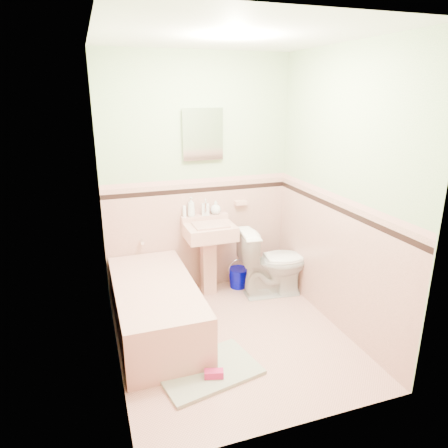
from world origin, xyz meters
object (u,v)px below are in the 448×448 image
object	(u,v)px
soap_bottle_right	(216,208)
bucket	(238,278)
bathtub	(156,309)
soap_bottle_left	(191,207)
toilet	(273,262)
shoe	(214,374)
soap_bottle_mid	(206,207)
medicine_cabinet	(203,134)
sink	(210,260)

from	to	relation	value
soap_bottle_right	bucket	bearing A→B (deg)	-26.08
bathtub	soap_bottle_left	distance (m)	1.15
bathtub	toilet	distance (m)	1.38
bathtub	shoe	distance (m)	0.89
bathtub	toilet	xyz separation A→B (m)	(1.33, 0.33, 0.15)
bathtub	soap_bottle_mid	size ratio (longest dim) A/B	8.57
bathtub	bucket	distance (m)	1.20
bucket	shoe	xyz separation A→B (m)	(-0.74, -1.43, -0.05)
medicine_cabinet	shoe	distance (m)	2.30
soap_bottle_mid	shoe	bearing A→B (deg)	-104.53
sink	toilet	size ratio (longest dim) A/B	1.07
soap_bottle_right	bucket	distance (m)	0.85
bathtub	soap_bottle_mid	bearing A→B (deg)	45.75
medicine_cabinet	shoe	size ratio (longest dim) A/B	3.39
bathtub	shoe	size ratio (longest dim) A/B	10.31
medicine_cabinet	soap_bottle_left	bearing A→B (deg)	-168.29
bathtub	soap_bottle_mid	world-z (taller)	soap_bottle_mid
soap_bottle_left	soap_bottle_mid	xyz separation A→B (m)	(0.16, 0.00, -0.02)
toilet	shoe	size ratio (longest dim) A/B	5.12
sink	soap_bottle_mid	size ratio (longest dim) A/B	4.57
bucket	soap_bottle_mid	bearing A→B (deg)	161.97
sink	soap_bottle_mid	xyz separation A→B (m)	(0.01, 0.18, 0.54)
soap_bottle_left	shoe	distance (m)	1.80
soap_bottle_mid	toilet	size ratio (longest dim) A/B	0.23
bucket	bathtub	bearing A→B (deg)	-149.86
bathtub	medicine_cabinet	xyz separation A→B (m)	(0.68, 0.74, 1.47)
soap_bottle_right	sink	bearing A→B (deg)	-124.91
sink	soap_bottle_right	bearing A→B (deg)	55.09
soap_bottle_mid	shoe	size ratio (longest dim) A/B	1.20
soap_bottle_left	soap_bottle_mid	distance (m)	0.16
bathtub	shoe	xyz separation A→B (m)	(0.29, -0.83, -0.17)
toilet	bucket	bearing A→B (deg)	53.77
bathtub	medicine_cabinet	world-z (taller)	medicine_cabinet
soap_bottle_mid	soap_bottle_right	xyz separation A→B (m)	(0.11, 0.00, -0.02)
medicine_cabinet	toilet	size ratio (longest dim) A/B	0.66
bathtub	medicine_cabinet	distance (m)	1.78
bathtub	soap_bottle_right	bearing A→B (deg)	41.39
medicine_cabinet	toilet	xyz separation A→B (m)	(0.65, -0.41, -1.33)
bathtub	sink	xyz separation A→B (m)	(0.68, 0.53, 0.17)
soap_bottle_left	soap_bottle_right	world-z (taller)	soap_bottle_left
bucket	sink	bearing A→B (deg)	-168.87
soap_bottle_mid	bucket	size ratio (longest dim) A/B	0.78
sink	toilet	world-z (taller)	sink
bathtub	soap_bottle_left	bearing A→B (deg)	52.99
bathtub	toilet	world-z (taller)	toilet
medicine_cabinet	bucket	bearing A→B (deg)	-21.80
soap_bottle_left	shoe	xyz separation A→B (m)	(-0.24, -1.54, -0.90)
bucket	soap_bottle_left	bearing A→B (deg)	167.43
soap_bottle_left	soap_bottle_mid	world-z (taller)	soap_bottle_left
soap_bottle_right	bucket	xyz separation A→B (m)	(0.23, -0.11, -0.81)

